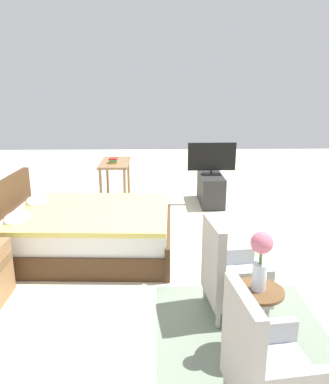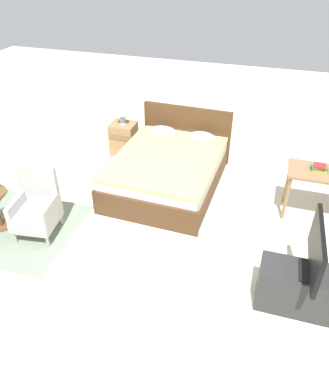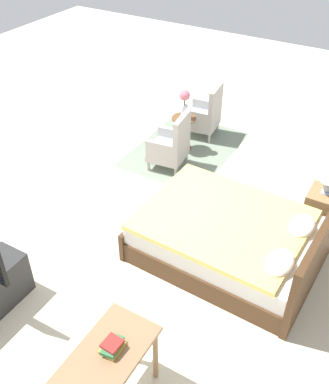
% 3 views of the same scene
% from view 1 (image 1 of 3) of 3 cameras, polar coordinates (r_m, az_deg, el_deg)
% --- Properties ---
extents(ground_plane, '(16.00, 16.00, 0.00)m').
position_cam_1_polar(ground_plane, '(4.98, -0.98, -9.01)').
color(ground_plane, beige).
extents(floor_rug, '(2.10, 1.50, 0.01)m').
position_cam_1_polar(floor_rug, '(3.40, 12.68, -22.76)').
color(floor_rug, gray).
rests_on(floor_rug, ground_plane).
extents(bed, '(1.66, 2.20, 0.96)m').
position_cam_1_polar(bed, '(4.95, -12.19, -5.78)').
color(bed, '#472D19').
rests_on(bed, ground_plane).
extents(armchair_by_window_left, '(0.60, 0.60, 0.92)m').
position_cam_1_polar(armchair_by_window_left, '(2.70, 15.14, -24.43)').
color(armchair_by_window_left, '#ADA8A3').
rests_on(armchair_by_window_left, floor_rug).
extents(armchair_by_window_right, '(0.60, 0.60, 0.92)m').
position_cam_1_polar(armchair_by_window_right, '(3.65, 9.94, -12.47)').
color(armchair_by_window_right, '#ADA8A3').
rests_on(armchair_by_window_right, floor_rug).
extents(side_table, '(0.40, 0.40, 0.59)m').
position_cam_1_polar(side_table, '(3.19, 13.81, -17.58)').
color(side_table, brown).
rests_on(side_table, ground_plane).
extents(flower_vase, '(0.17, 0.17, 0.48)m').
position_cam_1_polar(flower_vase, '(2.94, 14.48, -9.25)').
color(flower_vase, silver).
rests_on(flower_vase, side_table).
extents(tv_stand, '(0.96, 0.40, 0.54)m').
position_cam_1_polar(tv_stand, '(6.90, 7.04, 0.48)').
color(tv_stand, '#2D2D2D').
rests_on(tv_stand, ground_plane).
extents(tv_flatscreen, '(0.20, 0.86, 0.58)m').
position_cam_1_polar(tv_flatscreen, '(6.78, 7.21, 5.15)').
color(tv_flatscreen, black).
rests_on(tv_flatscreen, tv_stand).
extents(vanity_desk, '(1.04, 0.52, 0.74)m').
position_cam_1_polar(vanity_desk, '(7.01, -7.55, 3.73)').
color(vanity_desk, '#8E6B47').
rests_on(vanity_desk, ground_plane).
extents(book_stack, '(0.23, 0.16, 0.09)m').
position_cam_1_polar(book_stack, '(6.86, -7.82, 4.76)').
color(book_stack, '#B79333').
rests_on(book_stack, vanity_desk).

